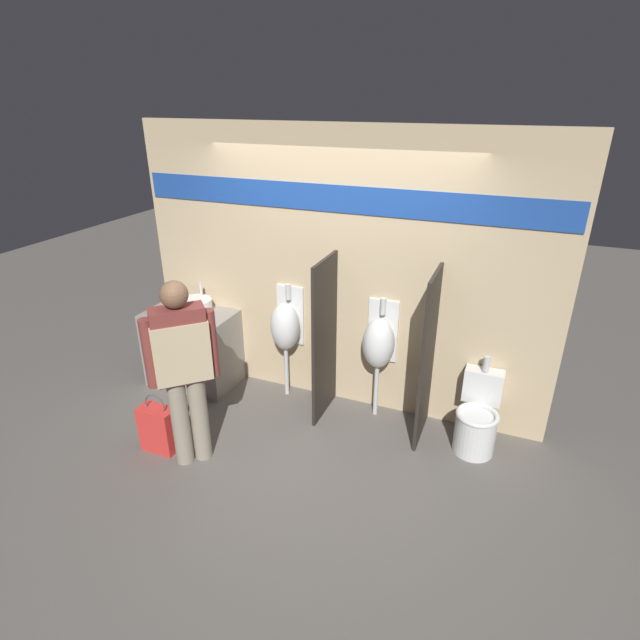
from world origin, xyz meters
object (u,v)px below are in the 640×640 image
urinal_near_counter (286,326)px  shopping_bag (159,428)px  urinal_far (379,343)px  toilet (477,420)px  person_in_vest (183,362)px  cell_phone (205,321)px  sink_basin (195,306)px

urinal_near_counter → shopping_bag: urinal_near_counter is taller
urinal_far → toilet: (0.97, -0.16, -0.50)m
urinal_far → person_in_vest: size_ratio=0.73×
person_in_vest → shopping_bag: 0.82m
cell_phone → person_in_vest: person_in_vest is taller
person_in_vest → shopping_bag: bearing=137.0°
urinal_near_counter → person_in_vest: bearing=-103.6°
urinal_far → sink_basin: bearing=-177.1°
toilet → shopping_bag: 2.82m
sink_basin → toilet: bearing=-1.2°
toilet → cell_phone: bearing=-177.6°
urinal_near_counter → toilet: (1.94, -0.16, -0.50)m
urinal_near_counter → toilet: 2.01m
urinal_far → shopping_bag: size_ratio=2.13×
cell_phone → toilet: size_ratio=0.17×
toilet → shopping_bag: bearing=-157.1°
shopping_bag → cell_phone: bearing=96.7°
urinal_far → person_in_vest: 1.79m
cell_phone → urinal_near_counter: urinal_near_counter is taller
urinal_near_counter → urinal_far: size_ratio=1.00×
toilet → person_in_vest: (-2.24, -1.09, 0.67)m
cell_phone → person_in_vest: size_ratio=0.09×
urinal_far → shopping_bag: bearing=-142.2°
urinal_near_counter → toilet: bearing=-4.7°
sink_basin → person_in_vest: (0.70, -1.15, 0.07)m
urinal_near_counter → toilet: size_ratio=1.46×
urinal_far → shopping_bag: 2.13m
person_in_vest → urinal_far: bearing=0.4°
toilet → urinal_near_counter: bearing=175.3°
urinal_near_counter → person_in_vest: person_in_vest is taller
person_in_vest → shopping_bag: person_in_vest is taller
cell_phone → toilet: 2.77m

